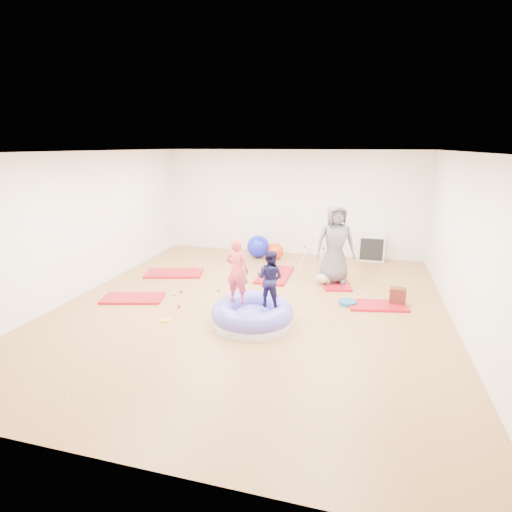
# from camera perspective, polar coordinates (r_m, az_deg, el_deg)

# --- Properties ---
(room) EXTENTS (7.01, 8.01, 2.81)m
(room) POSITION_cam_1_polar(r_m,az_deg,el_deg) (7.08, -0.63, 3.27)
(room) COLOR #9E6B4E
(room) RESTS_ON ground
(gym_mat_front_left) EXTENTS (1.27, 0.85, 0.05)m
(gym_mat_front_left) POSITION_cam_1_polar(r_m,az_deg,el_deg) (8.19, -17.18, -5.77)
(gym_mat_front_left) COLOR red
(gym_mat_front_left) RESTS_ON ground
(gym_mat_mid_left) EXTENTS (1.41, 0.96, 0.05)m
(gym_mat_mid_left) POSITION_cam_1_polar(r_m,az_deg,el_deg) (9.50, -11.65, -2.44)
(gym_mat_mid_left) COLOR red
(gym_mat_mid_left) RESTS_ON ground
(gym_mat_center_back) EXTENTS (0.68, 1.35, 0.06)m
(gym_mat_center_back) POSITION_cam_1_polar(r_m,az_deg,el_deg) (9.20, 2.67, -2.71)
(gym_mat_center_back) COLOR red
(gym_mat_center_back) RESTS_ON ground
(gym_mat_right) EXTENTS (1.15, 0.73, 0.04)m
(gym_mat_right) POSITION_cam_1_polar(r_m,az_deg,el_deg) (7.83, 16.93, -6.77)
(gym_mat_right) COLOR red
(gym_mat_right) RESTS_ON ground
(gym_mat_rear_right) EXTENTS (0.79, 1.21, 0.05)m
(gym_mat_rear_right) POSITION_cam_1_polar(r_m,az_deg,el_deg) (8.91, 11.24, -3.65)
(gym_mat_rear_right) COLOR red
(gym_mat_rear_right) RESTS_ON ground
(inflatable_cushion) EXTENTS (1.38, 1.38, 0.43)m
(inflatable_cushion) POSITION_cam_1_polar(r_m,az_deg,el_deg) (6.75, -0.50, -8.36)
(inflatable_cushion) COLOR silver
(inflatable_cushion) RESTS_ON ground
(child_pink) EXTENTS (0.43, 0.31, 1.10)m
(child_pink) POSITION_cam_1_polar(r_m,az_deg,el_deg) (6.62, -2.71, -1.68)
(child_pink) COLOR #ED444E
(child_pink) RESTS_ON inflatable_cushion
(child_navy) EXTENTS (0.53, 0.45, 0.95)m
(child_navy) POSITION_cam_1_polar(r_m,az_deg,el_deg) (6.46, 1.98, -2.81)
(child_navy) COLOR #171439
(child_navy) RESTS_ON inflatable_cushion
(adult_caregiver) EXTENTS (0.96, 0.77, 1.71)m
(adult_caregiver) POSITION_cam_1_polar(r_m,az_deg,el_deg) (8.63, 11.26, 1.81)
(adult_caregiver) COLOR #59585D
(adult_caregiver) RESTS_ON gym_mat_rear_right
(infant) EXTENTS (0.34, 0.35, 0.20)m
(infant) POSITION_cam_1_polar(r_m,az_deg,el_deg) (8.69, 9.68, -3.18)
(infant) COLOR #B2BDD4
(infant) RESTS_ON gym_mat_rear_right
(ball_pit_balls) EXTENTS (4.68, 2.52, 0.07)m
(ball_pit_balls) POSITION_cam_1_polar(r_m,az_deg,el_deg) (8.40, -2.09, -4.45)
(ball_pit_balls) COLOR #D32242
(ball_pit_balls) RESTS_ON ground
(exercise_ball_blue) EXTENTS (0.60, 0.60, 0.60)m
(exercise_ball_blue) POSITION_cam_1_polar(r_m,az_deg,el_deg) (10.63, 0.31, 1.36)
(exercise_ball_blue) COLOR #141BBE
(exercise_ball_blue) RESTS_ON ground
(exercise_ball_orange) EXTENTS (0.43, 0.43, 0.43)m
(exercise_ball_orange) POSITION_cam_1_polar(r_m,az_deg,el_deg) (10.52, 2.78, 0.70)
(exercise_ball_orange) COLOR red
(exercise_ball_orange) RESTS_ON ground
(infant_play_gym) EXTENTS (0.64, 0.60, 0.49)m
(infant_play_gym) POSITION_cam_1_polar(r_m,az_deg,el_deg) (9.97, 8.28, 0.37)
(infant_play_gym) COLOR silver
(infant_play_gym) RESTS_ON ground
(cube_shelf) EXTENTS (0.66, 0.33, 0.66)m
(cube_shelf) POSITION_cam_1_polar(r_m,az_deg,el_deg) (10.77, 16.17, 1.09)
(cube_shelf) COLOR silver
(cube_shelf) RESTS_ON ground
(balance_disc) EXTENTS (0.33, 0.33, 0.07)m
(balance_disc) POSITION_cam_1_polar(r_m,az_deg,el_deg) (7.78, 12.97, -6.50)
(balance_disc) COLOR #175E77
(balance_disc) RESTS_ON ground
(backpack) EXTENTS (0.29, 0.19, 0.33)m
(backpack) POSITION_cam_1_polar(r_m,az_deg,el_deg) (7.98, 19.57, -5.47)
(backpack) COLOR maroon
(backpack) RESTS_ON ground
(yellow_toy) EXTENTS (0.18, 0.18, 0.03)m
(yellow_toy) POSITION_cam_1_polar(r_m,az_deg,el_deg) (7.09, -12.80, -8.94)
(yellow_toy) COLOR gold
(yellow_toy) RESTS_ON ground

